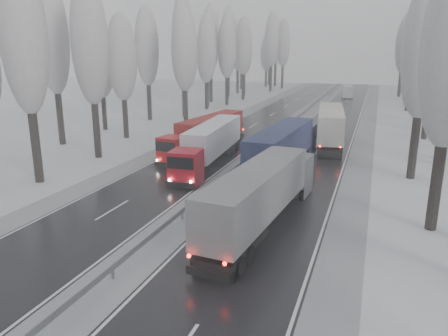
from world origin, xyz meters
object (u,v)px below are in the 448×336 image
Objects in this scene: box_truck_distant at (347,91)px; truck_blue_box at (285,145)px; truck_cream_box at (330,123)px; truck_red_white at (210,142)px; truck_grey_tarp at (263,191)px; truck_red_red at (207,132)px.

truck_blue_box is at bearing -96.89° from box_truck_distant.
truck_red_white is at bearing -132.25° from truck_cream_box.
truck_grey_tarp is 1.05× the size of truck_red_white.
truck_cream_box is (2.59, 13.15, 0.05)m from truck_blue_box.
truck_cream_box reaches higher than truck_red_red.
truck_grey_tarp is 20.95m from truck_red_red.
truck_cream_box is at bearing 92.61° from truck_grey_tarp.
truck_grey_tarp is at bearing -52.01° from truck_red_red.
truck_red_white reaches higher than box_truck_distant.
truck_red_red is (-12.04, -8.13, -0.32)m from truck_cream_box.
truck_cream_box is at bearing 82.71° from truck_blue_box.
truck_red_white is at bearing -57.96° from truck_red_red.
truck_blue_box is 1.08× the size of truck_red_white.
truck_cream_box reaches higher than truck_red_white.
truck_grey_tarp reaches higher than truck_red_red.
truck_blue_box is 7.04m from truck_red_white.
truck_cream_box is 1.11× the size of truck_red_white.
box_truck_distant is 65.91m from truck_red_white.
truck_red_red is at bearing -152.28° from truck_cream_box.
truck_cream_box is at bearing 40.93° from truck_red_red.
box_truck_distant is (-1.74, 52.15, -1.07)m from truck_cream_box.
truck_grey_tarp is 0.97× the size of truck_blue_box.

